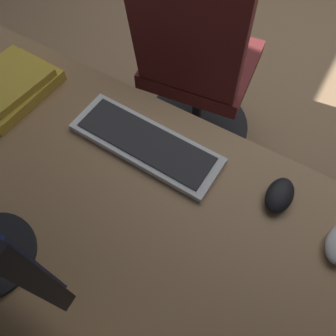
{
  "coord_description": "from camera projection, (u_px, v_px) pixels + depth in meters",
  "views": [
    {
      "loc": [
        -0.21,
        2.07,
        1.49
      ],
      "look_at": [
        -0.05,
        1.8,
        0.95
      ],
      "focal_mm": 36.08,
      "sensor_mm": 36.0,
      "label": 1
    }
  ],
  "objects": [
    {
      "name": "book_stack_near",
      "position": [
        10.0,
        86.0,
        0.99
      ],
      "size": [
        0.21,
        0.27,
        0.06
      ],
      "color": "gold",
      "rests_on": "desk"
    },
    {
      "name": "mouse_spare",
      "position": [
        280.0,
        195.0,
        0.82
      ],
      "size": [
        0.06,
        0.1,
        0.03
      ],
      "primitive_type": "ellipsoid",
      "color": "black",
      "rests_on": "desk"
    },
    {
      "name": "keyboard_main",
      "position": [
        146.0,
        143.0,
        0.91
      ],
      "size": [
        0.42,
        0.15,
        0.02
      ],
      "color": "silver",
      "rests_on": "desk"
    },
    {
      "name": "desk",
      "position": [
        158.0,
        240.0,
        0.85
      ],
      "size": [
        1.93,
        0.7,
        0.73
      ],
      "color": "#936D47",
      "rests_on": "ground"
    },
    {
      "name": "office_chair",
      "position": [
        196.0,
        76.0,
        1.43
      ],
      "size": [
        0.56,
        0.58,
        0.97
      ],
      "color": "maroon",
      "rests_on": "ground"
    },
    {
      "name": "drawer_pedestal",
      "position": [
        152.0,
        275.0,
        1.11
      ],
      "size": [
        0.4,
        0.51,
        0.69
      ],
      "color": "#936D47",
      "rests_on": "ground"
    },
    {
      "name": "floor_plane",
      "position": [
        303.0,
        37.0,
        2.24
      ],
      "size": [
        5.34,
        5.34,
        0.0
      ],
      "primitive_type": "plane",
      "color": "#9E7A56"
    }
  ]
}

